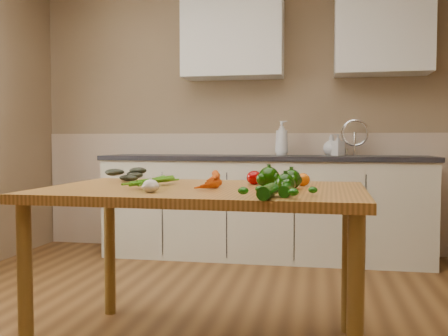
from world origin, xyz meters
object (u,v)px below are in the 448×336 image
at_px(zucchini_a, 286,189).
at_px(tomato_b, 273,177).
at_px(soap_bottle_a, 282,138).
at_px(table, 204,206).
at_px(pepper_c, 285,183).
at_px(soap_bottle_b, 338,145).
at_px(soap_bottle_c, 331,145).
at_px(zucchini_b, 268,191).
at_px(tomato_a, 254,178).
at_px(garlic_bulb, 151,186).
at_px(leafy_greens, 127,172).
at_px(tomato_c, 303,180).
at_px(pepper_b, 291,179).
at_px(carrot_bunch, 193,180).
at_px(pepper_a, 269,178).

bearing_deg(zucchini_a, tomato_b, 100.70).
bearing_deg(tomato_b, soap_bottle_a, 92.63).
distance_m(table, zucchini_a, 0.51).
bearing_deg(pepper_c, table, 154.89).
xyz_separation_m(soap_bottle_b, zucchini_a, (-0.30, -2.45, -0.17)).
height_order(table, soap_bottle_c, soap_bottle_c).
xyz_separation_m(soap_bottle_c, pepper_c, (-0.26, -2.41, -0.15)).
bearing_deg(zucchini_b, tomato_a, 102.03).
xyz_separation_m(garlic_bulb, tomato_b, (0.47, 0.53, 0.01)).
height_order(leafy_greens, tomato_a, leafy_greens).
bearing_deg(table, soap_bottle_c, 75.15).
relative_size(pepper_c, tomato_c, 1.17).
relative_size(soap_bottle_b, soap_bottle_c, 1.02).
bearing_deg(tomato_b, table, -141.17).
relative_size(table, garlic_bulb, 22.56).
distance_m(soap_bottle_a, pepper_b, 2.21).
distance_m(soap_bottle_c, leafy_greens, 2.29).
height_order(tomato_a, tomato_c, tomato_a).
relative_size(pepper_c, zucchini_a, 0.38).
relative_size(garlic_bulb, zucchini_a, 0.31).
relative_size(carrot_bunch, leafy_greens, 1.30).
xyz_separation_m(garlic_bulb, pepper_a, (0.48, 0.28, 0.02)).
relative_size(table, soap_bottle_b, 8.08).
bearing_deg(table, leafy_greens, 154.90).
relative_size(pepper_b, pepper_c, 1.09).
bearing_deg(pepper_a, garlic_bulb, -149.58).
bearing_deg(carrot_bunch, soap_bottle_a, 84.71).
bearing_deg(soap_bottle_a, soap_bottle_b, -58.04).
bearing_deg(table, carrot_bunch, -148.65).
xyz_separation_m(carrot_bunch, garlic_bulb, (-0.12, -0.26, -0.01)).
distance_m(table, leafy_greens, 0.56).
bearing_deg(soap_bottle_b, soap_bottle_a, -136.27).
height_order(pepper_b, pepper_c, pepper_b).
xyz_separation_m(soap_bottle_c, zucchini_a, (-0.25, -2.51, -0.17)).
height_order(table, soap_bottle_b, soap_bottle_b).
height_order(soap_bottle_b, soap_bottle_c, soap_bottle_b).
xyz_separation_m(pepper_a, tomato_a, (-0.09, 0.20, -0.01)).
height_order(soap_bottle_b, pepper_a, soap_bottle_b).
xyz_separation_m(pepper_c, zucchini_a, (0.01, -0.10, -0.02)).
xyz_separation_m(pepper_a, tomato_b, (-0.00, 0.25, -0.01)).
distance_m(soap_bottle_a, zucchini_a, 2.49).
xyz_separation_m(soap_bottle_a, pepper_b, (0.20, -2.19, -0.21)).
distance_m(soap_bottle_c, pepper_c, 2.43).
relative_size(tomato_b, tomato_c, 1.14).
xyz_separation_m(soap_bottle_c, tomato_b, (-0.35, -1.98, -0.15)).
xyz_separation_m(soap_bottle_b, carrot_bunch, (-0.76, -2.19, -0.15)).
bearing_deg(leafy_greens, tomato_b, 0.16).
distance_m(pepper_a, zucchini_b, 0.40).
bearing_deg(leafy_greens, tomato_a, -4.03).
bearing_deg(pepper_c, soap_bottle_a, 94.37).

